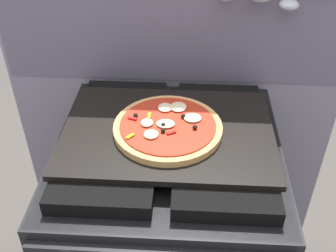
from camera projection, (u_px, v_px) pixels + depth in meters
kitchen_backsplash at (175, 99)px, 1.39m from camera, size 1.10×0.09×1.55m
stove at (168, 243)px, 1.33m from camera, size 0.60×0.64×0.90m
baking_tray at (168, 132)px, 1.05m from camera, size 0.54×0.38×0.02m
pizza_left at (167, 127)px, 1.04m from camera, size 0.28×0.28×0.03m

